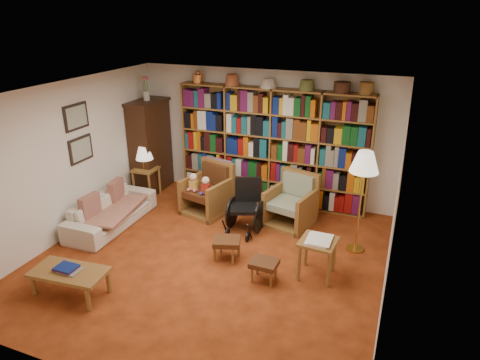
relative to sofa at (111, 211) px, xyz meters
The scene contains 23 objects.
floor 2.10m from the sofa, ahead, with size 5.00×5.00×0.00m, color #A14118.
ceiling 3.05m from the sofa, ahead, with size 5.00×5.00×0.00m, color silver.
wall_back 3.14m from the sofa, 46.46° to the left, with size 5.00×5.00×0.00m, color white.
wall_front 3.64m from the sofa, 54.21° to the right, with size 5.00×5.00×0.00m, color white.
wall_left 1.14m from the sofa, 142.68° to the right, with size 5.00×5.00×0.00m, color white.
wall_right 4.67m from the sofa, ahead, with size 5.00×5.00×0.00m, color white.
bookshelf 3.14m from the sofa, 41.43° to the left, with size 3.60×0.30×2.42m.
curio_cabinet 1.81m from the sofa, 97.05° to the left, with size 0.50×0.95×2.40m.
framed_pictures 1.43m from the sofa, behind, with size 0.03×0.52×0.97m.
sofa is the anchor object (origin of this frame).
sofa_throw 0.06m from the sofa, ahead, with size 0.68×1.27×0.04m, color #C0B48C.
cushion_left 0.42m from the sofa, 110.38° to the left, with size 0.13×0.40×0.40m, color maroon.
cushion_right 0.42m from the sofa, 110.38° to the right, with size 0.12×0.39×0.39m, color maroon.
side_table_lamp 1.28m from the sofa, 94.53° to the left, with size 0.46×0.46×0.60m.
table_lamp 1.42m from the sofa, 94.53° to the left, with size 0.34×0.34×0.46m.
armchair_leather 1.76m from the sofa, 41.02° to the left, with size 0.92×0.94×0.94m.
armchair_sage 3.13m from the sofa, 23.46° to the left, with size 0.90×0.91×0.91m.
wheelchair 2.33m from the sofa, 17.63° to the left, with size 0.58×0.73×0.91m.
floor_lamp 4.27m from the sofa, 10.08° to the left, with size 0.43×0.43×1.62m.
side_table_papers 3.65m from the sofa, ahead, with size 0.52×0.52×0.60m.
footstool_a 2.30m from the sofa, ahead, with size 0.48×0.44×0.34m.
footstool_b 3.04m from the sofa, 10.98° to the right, with size 0.37×0.32×0.31m.
coffee_table 1.93m from the sofa, 68.46° to the right, with size 1.03×0.58×0.41m.
Camera 1 is at (2.47, -5.01, 3.54)m, focal length 32.00 mm.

